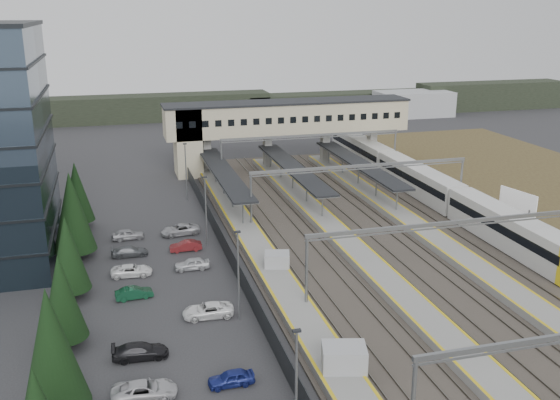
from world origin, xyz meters
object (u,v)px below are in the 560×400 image
object	(u,v)px
train	(419,181)
billboard	(518,203)
relay_cabin_near	(344,363)
footbridge	(271,122)
relay_cabin_far	(277,264)

from	to	relation	value
train	billboard	bearing A→B (deg)	-71.19
billboard	relay_cabin_near	bearing A→B (deg)	-141.75
relay_cabin_near	footbridge	distance (m)	61.93
relay_cabin_far	footbridge	xyz separation A→B (m)	(10.11, 41.57, 6.80)
relay_cabin_near	footbridge	bearing A→B (deg)	80.41
footbridge	billboard	xyz separation A→B (m)	(21.45, -35.71, -4.84)
relay_cabin_near	relay_cabin_far	size ratio (longest dim) A/B	1.24
relay_cabin_far	billboard	size ratio (longest dim) A/B	0.53
relay_cabin_far	billboard	bearing A→B (deg)	10.52
footbridge	billboard	world-z (taller)	footbridge
train	billboard	size ratio (longest dim) A/B	11.68
relay_cabin_far	footbridge	world-z (taller)	footbridge
relay_cabin_near	footbridge	world-z (taller)	footbridge
footbridge	train	bearing A→B (deg)	-51.61
relay_cabin_near	train	bearing A→B (deg)	56.52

